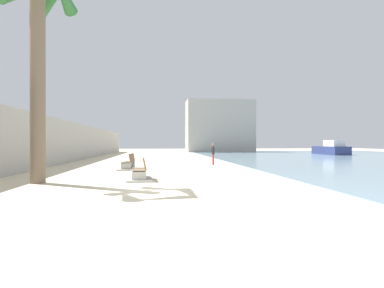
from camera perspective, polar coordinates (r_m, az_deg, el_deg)
name	(u,v)px	position (r m, az deg, el deg)	size (l,w,h in m)	color
ground_plane	(156,161)	(28.63, -6.53, -3.07)	(120.00, 120.00, 0.00)	beige
seawall	(70,142)	(29.59, -21.22, 0.35)	(0.80, 64.00, 3.44)	#ADAAA3
palm_tree	(37,34)	(14.79, -26.34, 17.45)	(3.16, 3.15, 8.77)	#7A6651
bench_near	(140,175)	(14.09, -9.45, -5.49)	(1.23, 2.16, 0.98)	#ADAAA3
bench_far	(129,166)	(19.73, -11.43, -3.87)	(1.25, 2.18, 0.98)	#ADAAA3
person_walking	(213,152)	(23.41, 3.86, -1.54)	(0.26, 0.51, 1.60)	#B22D33
boat_far_right	(331,149)	(47.45, 23.89, -0.84)	(2.53, 6.81, 1.97)	navy
harbor_building	(219,126)	(57.77, 4.98, 3.21)	(12.00, 6.00, 9.34)	#ADAAA3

